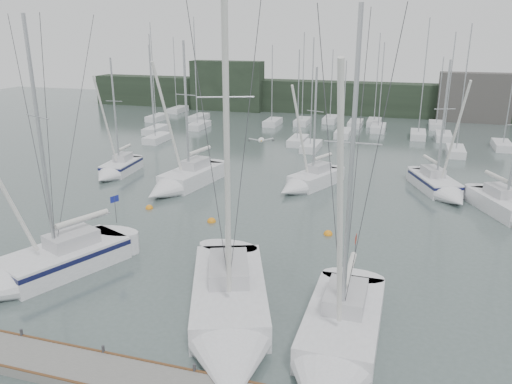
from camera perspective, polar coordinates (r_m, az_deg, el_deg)
ground at (r=24.35m, az=-7.51°, el=-13.91°), size 160.00×160.00×0.00m
dock at (r=20.64m, az=-13.57°, el=-20.25°), size 24.00×2.00×0.40m
far_treeline at (r=81.83m, az=10.69°, el=10.50°), size 90.00×4.00×5.00m
far_building_left at (r=84.29m, az=-3.33°, el=12.02°), size 12.00×3.00×8.00m
far_building_right at (r=79.76m, az=23.69°, el=9.85°), size 10.00×3.00×7.00m
mast_forest at (r=66.40m, az=8.17°, el=7.16°), size 56.63×25.83×14.69m
sailboat_near_left at (r=29.36m, az=-24.10°, el=-8.16°), size 6.64×9.96×14.67m
sailboat_near_center at (r=22.63m, az=-3.00°, el=-14.68°), size 7.31×12.16×17.30m
sailboat_near_right at (r=21.23m, az=9.11°, el=-17.43°), size 3.18×10.10×14.83m
sailboat_mid_a at (r=47.67m, az=-15.74°, el=2.44°), size 2.75×6.69×11.23m
sailboat_mid_b at (r=42.47m, az=-8.63°, el=1.15°), size 4.39×9.57×12.91m
sailboat_mid_c at (r=42.29m, az=5.74°, el=1.09°), size 5.11×7.62×10.71m
sailboat_mid_d at (r=43.24m, az=20.42°, el=0.41°), size 5.20×8.24×11.45m
buoy_a at (r=35.17m, az=-5.10°, el=-3.41°), size 0.61×0.61×0.61m
buoy_b at (r=33.25m, az=8.23°, el=-4.83°), size 0.60×0.60×0.60m
buoy_c at (r=38.46m, az=-12.10°, el=-1.84°), size 0.57×0.57×0.57m
seagull at (r=18.66m, az=0.59°, el=5.98°), size 0.90×0.44×0.18m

